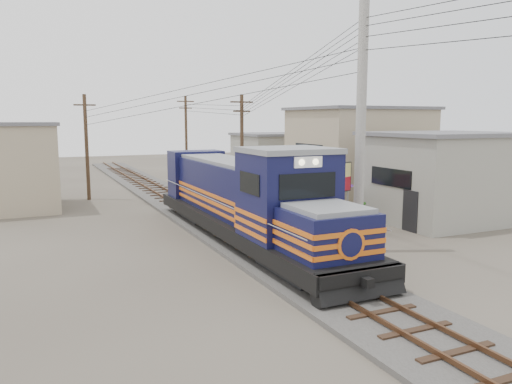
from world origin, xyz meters
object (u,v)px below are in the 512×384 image
market_umbrella (336,181)px  billboard (339,180)px  locomotive (246,201)px  vendor (337,204)px

market_umbrella → billboard: bearing=-120.7°
locomotive → billboard: locomotive is taller
locomotive → billboard: bearing=12.6°
billboard → market_umbrella: bearing=37.6°
locomotive → billboard: (5.64, 1.27, 0.53)m
billboard → market_umbrella: size_ratio=1.27×
locomotive → vendor: 7.51m
locomotive → market_umbrella: (6.89, 3.37, 0.14)m
locomotive → vendor: (6.78, 3.05, -1.06)m
billboard → vendor: bearing=35.9°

